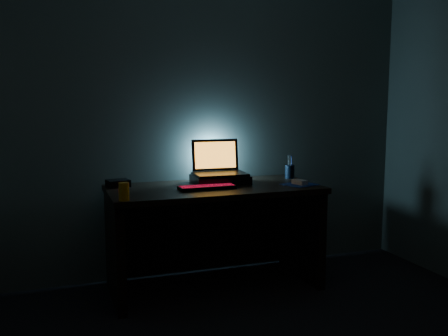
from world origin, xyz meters
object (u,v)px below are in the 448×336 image
at_px(laptop, 218,166).
at_px(router, 118,183).
at_px(pen_cup, 290,172).
at_px(mouse, 300,182).
at_px(keyboard, 207,187).
at_px(juice_glass, 124,192).

height_order(laptop, router, laptop).
height_order(pen_cup, router, pen_cup).
xyz_separation_m(mouse, pen_cup, (0.07, 0.30, 0.03)).
bearing_deg(laptop, router, 178.84).
relative_size(keyboard, router, 2.32).
bearing_deg(pen_cup, laptop, 179.21).
bearing_deg(keyboard, mouse, -5.86).
relative_size(mouse, juice_glass, 0.96).
xyz_separation_m(laptop, keyboard, (-0.16, -0.25, -0.11)).
height_order(keyboard, juice_glass, juice_glass).
distance_m(mouse, router, 1.31).
relative_size(laptop, keyboard, 0.98).
relative_size(keyboard, mouse, 3.73).
distance_m(laptop, mouse, 0.62).
xyz_separation_m(pen_cup, router, (-1.33, 0.05, -0.03)).
height_order(laptop, pen_cup, laptop).
bearing_deg(laptop, keyboard, -121.47).
relative_size(keyboard, pen_cup, 3.79).
xyz_separation_m(laptop, pen_cup, (0.59, -0.01, -0.07)).
bearing_deg(router, pen_cup, -12.27).
distance_m(keyboard, juice_glass, 0.64).
bearing_deg(keyboard, router, 152.14).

